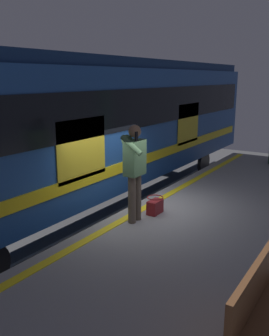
# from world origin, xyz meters

# --- Properties ---
(ground_plane) EXTENTS (24.27, 24.27, 0.00)m
(ground_plane) POSITION_xyz_m (0.00, 0.00, 0.00)
(ground_plane) COLOR #3D3D3F
(platform) EXTENTS (12.97, 4.27, 1.01)m
(platform) POSITION_xyz_m (0.00, 2.14, 0.51)
(platform) COLOR gray
(platform) RESTS_ON ground
(safety_line) EXTENTS (12.71, 0.16, 0.01)m
(safety_line) POSITION_xyz_m (0.00, 0.30, 1.02)
(safety_line) COLOR yellow
(safety_line) RESTS_ON platform
(track_rail_near) EXTENTS (16.86, 0.08, 0.16)m
(track_rail_near) POSITION_xyz_m (0.00, -1.37, 0.08)
(track_rail_near) COLOR slate
(track_rail_near) RESTS_ON ground
(track_rail_far) EXTENTS (16.86, 0.08, 0.16)m
(track_rail_far) POSITION_xyz_m (0.00, -2.81, 0.08)
(track_rail_far) COLOR slate
(track_rail_far) RESTS_ON ground
(train_carriage) EXTENTS (13.76, 2.79, 3.84)m
(train_carriage) POSITION_xyz_m (-1.80, -2.09, 2.46)
(train_carriage) COLOR #1E478C
(train_carriage) RESTS_ON ground
(passenger) EXTENTS (0.57, 0.55, 1.75)m
(passenger) POSITION_xyz_m (0.61, 0.49, 2.05)
(passenger) COLOR brown
(passenger) RESTS_ON platform
(handbag) EXTENTS (0.35, 0.31, 0.33)m
(handbag) POSITION_xyz_m (0.09, 0.62, 1.16)
(handbag) COLOR maroon
(handbag) RESTS_ON platform
(bench) EXTENTS (1.42, 0.44, 0.90)m
(bench) POSITION_xyz_m (2.79, 3.32, 1.50)
(bench) COLOR brown
(bench) RESTS_ON platform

